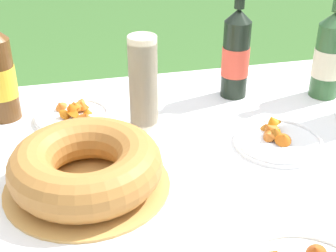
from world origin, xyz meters
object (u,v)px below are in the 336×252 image
cider_bottle_green (329,55)px  snack_plate_near (277,139)px  cup_stack (143,83)px  snack_plate_far (73,114)px  juice_bottle_red (236,54)px  bundt_cake (86,167)px

cider_bottle_green → snack_plate_near: cider_bottle_green is taller
cup_stack → snack_plate_near: bearing=-29.1°
cider_bottle_green → snack_plate_near: (-0.25, -0.22, -0.11)m
snack_plate_near → snack_plate_far: 0.53m
snack_plate_near → snack_plate_far: size_ratio=1.07×
cup_stack → snack_plate_near: (0.30, -0.16, -0.11)m
cider_bottle_green → juice_bottle_red: juice_bottle_red is taller
snack_plate_near → cup_stack: bearing=150.9°
bundt_cake → snack_plate_far: bearing=92.0°
bundt_cake → cider_bottle_green: (0.71, 0.29, 0.07)m
cider_bottle_green → snack_plate_near: 0.35m
bundt_cake → snack_plate_far: size_ratio=1.73×
cup_stack → cider_bottle_green: cider_bottle_green is taller
bundt_cake → juice_bottle_red: juice_bottle_red is taller
cup_stack → juice_bottle_red: 0.31m
bundt_cake → juice_bottle_red: bearing=37.9°
snack_plate_near → bundt_cake: bearing=-171.6°
juice_bottle_red → snack_plate_far: 0.48m
cider_bottle_green → snack_plate_far: bearing=178.5°
juice_bottle_red → cider_bottle_green: bearing=-13.5°
cup_stack → snack_plate_far: 0.22m
bundt_cake → cup_stack: bearing=54.5°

